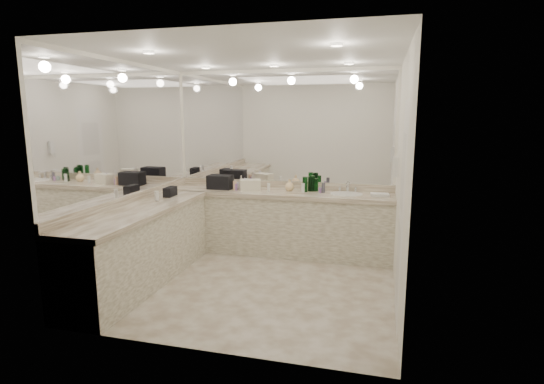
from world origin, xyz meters
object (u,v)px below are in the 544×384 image
(wall_phone, at_px, (395,167))
(black_toiletry_bag, at_px, (220,182))
(soap_bottle_c, at_px, (290,185))
(sink, at_px, (346,195))
(cream_cosmetic_case, at_px, (250,185))
(soap_bottle_b, at_px, (245,184))
(hand_towel, at_px, (380,195))
(soap_bottle_a, at_px, (241,183))

(wall_phone, distance_m, black_toiletry_bag, 2.49)
(wall_phone, relative_size, soap_bottle_c, 1.42)
(sink, height_order, cream_cosmetic_case, cream_cosmetic_case)
(soap_bottle_b, relative_size, soap_bottle_c, 1.09)
(sink, relative_size, soap_bottle_b, 2.38)
(hand_towel, bearing_deg, black_toiletry_bag, 179.53)
(soap_bottle_a, bearing_deg, hand_towel, -0.65)
(cream_cosmetic_case, relative_size, hand_towel, 1.22)
(soap_bottle_a, distance_m, soap_bottle_c, 0.70)
(wall_phone, distance_m, cream_cosmetic_case, 2.04)
(sink, height_order, hand_towel, hand_towel)
(black_toiletry_bag, distance_m, soap_bottle_a, 0.32)
(black_toiletry_bag, bearing_deg, hand_towel, -0.47)
(black_toiletry_bag, distance_m, soap_bottle_b, 0.40)
(wall_phone, bearing_deg, sink, 140.43)
(black_toiletry_bag, height_order, soap_bottle_c, black_toiletry_bag)
(sink, distance_m, hand_towel, 0.44)
(soap_bottle_b, xyz_separation_m, soap_bottle_c, (0.62, 0.15, -0.01))
(black_toiletry_bag, height_order, soap_bottle_b, black_toiletry_bag)
(hand_towel, distance_m, soap_bottle_b, 1.86)
(hand_towel, bearing_deg, sink, 174.46)
(cream_cosmetic_case, distance_m, soap_bottle_c, 0.56)
(soap_bottle_a, relative_size, soap_bottle_b, 1.12)
(sink, relative_size, soap_bottle_c, 2.60)
(soap_bottle_b, bearing_deg, wall_phone, -11.49)
(soap_bottle_b, bearing_deg, hand_towel, 1.40)
(cream_cosmetic_case, relative_size, soap_bottle_b, 1.54)
(black_toiletry_bag, xyz_separation_m, cream_cosmetic_case, (0.47, -0.03, -0.02))
(wall_phone, xyz_separation_m, black_toiletry_bag, (-2.42, 0.48, -0.35))
(wall_phone, xyz_separation_m, soap_bottle_c, (-1.41, 0.56, -0.37))
(sink, relative_size, black_toiletry_bag, 1.26)
(black_toiletry_bag, distance_m, cream_cosmetic_case, 0.47)
(soap_bottle_b, bearing_deg, soap_bottle_a, 138.30)
(black_toiletry_bag, relative_size, hand_towel, 1.49)
(cream_cosmetic_case, bearing_deg, sink, -16.72)
(soap_bottle_c, bearing_deg, soap_bottle_b, -166.11)
(wall_phone, bearing_deg, soap_bottle_c, 158.19)
(black_toiletry_bag, distance_m, soap_bottle_c, 1.02)
(cream_cosmetic_case, relative_size, soap_bottle_a, 1.37)
(soap_bottle_a, xyz_separation_m, soap_bottle_c, (0.69, 0.08, -0.02))
(black_toiletry_bag, bearing_deg, soap_bottle_c, 4.98)
(cream_cosmetic_case, bearing_deg, black_toiletry_bag, 158.03)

